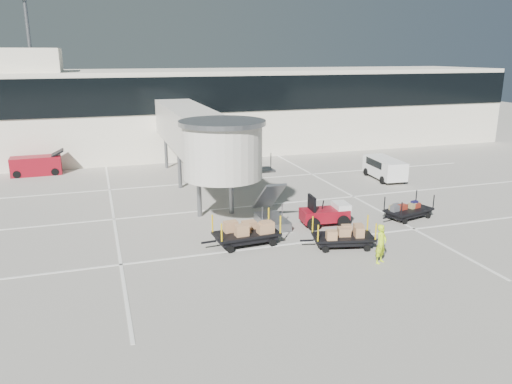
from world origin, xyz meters
TOP-DOWN VIEW (x-y plane):
  - ground at (0.00, 0.00)m, footprint 140.00×140.00m
  - lane_markings at (-0.67, 9.33)m, footprint 40.00×30.00m
  - terminal at (-0.35, 29.94)m, footprint 64.00×12.11m
  - jet_bridge at (-3.97, 12.26)m, footprint 5.70×20.40m
  - baggage_tug at (1.57, 4.22)m, footprint 2.84×1.95m
  - suitcase_cart at (6.83, 3.73)m, footprint 3.65×2.13m
  - box_cart_near at (0.95, 0.79)m, footprint 3.81×2.16m
  - box_cart_far at (-3.57, 2.68)m, footprint 4.11×1.90m
  - ground_worker at (1.68, -1.50)m, footprint 0.82×0.73m
  - minivan at (10.74, 12.85)m, footprint 2.18×4.42m
  - belt_loader at (-15.41, 22.74)m, footprint 4.16×1.78m

SIDE VIEW (x-z plane):
  - ground at x=0.00m, z-range 0.00..0.00m
  - lane_markings at x=-0.67m, z-range 0.00..0.02m
  - suitcase_cart at x=6.83m, z-range -0.22..1.18m
  - box_cart_near at x=0.95m, z-range -0.20..1.26m
  - box_cart_far at x=-3.57m, z-range -0.18..1.41m
  - baggage_tug at x=1.57m, z-range -0.24..1.55m
  - belt_loader at x=-15.41m, z-range -0.24..1.75m
  - ground_worker at x=1.68m, z-range 0.00..1.89m
  - minivan at x=10.74m, z-range 0.16..1.79m
  - terminal at x=-0.35m, z-range -3.49..11.71m
  - jet_bridge at x=-3.97m, z-range 1.27..7.30m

